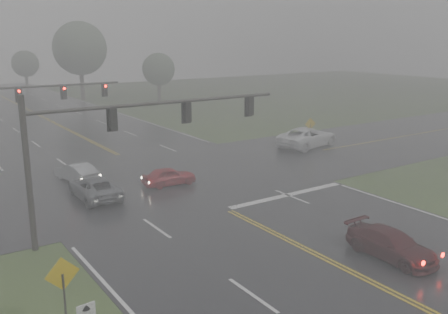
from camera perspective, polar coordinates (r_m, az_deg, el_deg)
main_road at (r=32.51m, az=-5.30°, el=-3.22°), size 18.00×160.00×0.02m
cross_street at (r=34.21m, az=-6.91°, el=-2.40°), size 120.00×14.00×0.02m
stop_bar at (r=30.58m, az=7.27°, el=-4.38°), size 8.50×0.50×0.01m
sedan_maroon at (r=23.38m, az=18.45°, el=-10.86°), size 1.78×4.24×1.22m
sedan_red at (r=32.55m, az=-6.25°, el=-3.22°), size 3.55×1.62×1.18m
sedan_silver at (r=34.63m, az=-16.44°, el=-2.67°), size 2.08×3.94×1.24m
car_grey at (r=30.78m, az=-14.48°, el=-4.59°), size 2.20×4.69×1.30m
pickup_white at (r=44.05m, az=9.46°, el=1.16°), size 6.55×4.02×1.69m
signal_gantry_near at (r=24.27m, az=-12.05°, el=2.78°), size 13.54×0.31×7.03m
signal_gantry_far at (r=39.65m, az=-22.16°, el=5.66°), size 11.05×0.33×6.53m
sign_diamond_west at (r=17.00m, az=-17.91°, el=-13.57°), size 1.13×0.14×2.73m
sign_diamond_east at (r=43.66m, az=9.82°, el=3.35°), size 1.06×0.22×2.57m
tree_ne_a at (r=77.76m, az=-16.15°, el=11.83°), size 7.84×7.84×11.52m
tree_e_near at (r=74.75m, az=-7.49°, el=9.90°), size 4.77×4.77×7.01m
tree_n_far at (r=96.52m, az=-21.77°, el=9.86°), size 4.70×4.70×6.90m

